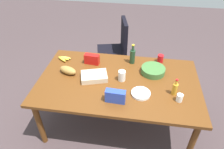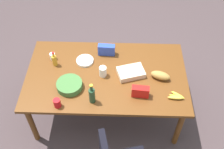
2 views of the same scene
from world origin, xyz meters
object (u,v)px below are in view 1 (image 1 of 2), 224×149
(paper_cup, at_px, (180,98))
(sheet_cake, at_px, (94,76))
(office_chair, at_px, (115,55))
(mayo_jar, at_px, (122,76))
(bread_loaf, at_px, (68,70))
(chip_bag_blue, at_px, (115,96))
(salad_bowl, at_px, (153,70))
(paper_plate_stack, at_px, (141,93))
(chip_bag_red, at_px, (92,59))
(red_solo_cup, at_px, (160,59))
(dressing_bottle, at_px, (175,89))
(conference_table, at_px, (118,84))
(wine_bottle, at_px, (132,56))
(banana_bunch, at_px, (64,58))

(paper_cup, relative_size, sheet_cake, 0.28)
(office_chair, height_order, mayo_jar, office_chair)
(bread_loaf, relative_size, chip_bag_blue, 1.09)
(salad_bowl, distance_m, paper_cup, 0.55)
(bread_loaf, distance_m, paper_cup, 1.40)
(paper_plate_stack, xyz_separation_m, salad_bowl, (0.14, 0.43, 0.03))
(bread_loaf, relative_size, chip_bag_red, 1.20)
(chip_bag_red, xyz_separation_m, red_solo_cup, (0.93, 0.18, -0.01))
(chip_bag_blue, xyz_separation_m, red_solo_cup, (0.51, 0.86, -0.02))
(sheet_cake, height_order, mayo_jar, mayo_jar)
(bread_loaf, relative_size, sheet_cake, 0.75)
(office_chair, xyz_separation_m, dressing_bottle, (0.86, -1.26, 0.43))
(mayo_jar, bearing_deg, office_chair, 102.52)
(office_chair, bearing_deg, chip_bag_red, -104.15)
(dressing_bottle, bearing_deg, conference_table, 167.48)
(chip_bag_red, bearing_deg, conference_table, -37.72)
(red_solo_cup, height_order, mayo_jar, mayo_jar)
(paper_plate_stack, bearing_deg, wine_bottle, 103.23)
(banana_bunch, bearing_deg, chip_bag_red, -3.09)
(red_solo_cup, bearing_deg, banana_bunch, -173.39)
(wine_bottle, bearing_deg, paper_plate_stack, -76.77)
(mayo_jar, bearing_deg, sheet_cake, -175.89)
(dressing_bottle, height_order, mayo_jar, dressing_bottle)
(paper_plate_stack, xyz_separation_m, wine_bottle, (-0.15, 0.63, 0.09))
(conference_table, distance_m, paper_plate_stack, 0.37)
(wine_bottle, height_order, dressing_bottle, wine_bottle)
(banana_bunch, bearing_deg, mayo_jar, -20.47)
(office_chair, relative_size, bread_loaf, 4.35)
(sheet_cake, xyz_separation_m, red_solo_cup, (0.83, 0.50, 0.02))
(dressing_bottle, distance_m, banana_bunch, 1.56)
(wine_bottle, bearing_deg, salad_bowl, -33.91)
(salad_bowl, bearing_deg, paper_plate_stack, -107.66)
(sheet_cake, distance_m, wine_bottle, 0.62)
(chip_bag_blue, bearing_deg, paper_plate_stack, 28.92)
(bread_loaf, bearing_deg, sheet_cake, -8.68)
(chip_bag_red, height_order, red_solo_cup, chip_bag_red)
(office_chair, relative_size, dressing_bottle, 4.90)
(office_chair, height_order, sheet_cake, office_chair)
(conference_table, relative_size, banana_bunch, 9.93)
(salad_bowl, xyz_separation_m, paper_cup, (0.28, -0.47, 0.00))
(banana_bunch, height_order, mayo_jar, mayo_jar)
(red_solo_cup, bearing_deg, paper_plate_stack, -108.63)
(mayo_jar, bearing_deg, red_solo_cup, 44.69)
(sheet_cake, height_order, wine_bottle, wine_bottle)
(mayo_jar, bearing_deg, chip_bag_blue, -94.22)
(sheet_cake, bearing_deg, dressing_bottle, -8.02)
(office_chair, height_order, dressing_bottle, office_chair)
(office_chair, relative_size, chip_bag_red, 5.22)
(bread_loaf, height_order, red_solo_cup, red_solo_cup)
(paper_cup, bearing_deg, chip_bag_blue, -170.75)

